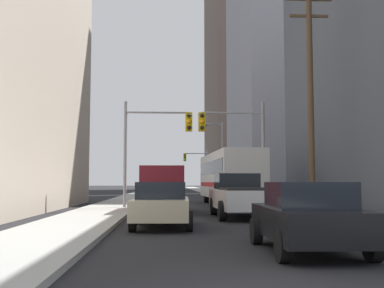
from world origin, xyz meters
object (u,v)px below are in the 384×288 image
at_px(sedan_beige, 161,204).
at_px(traffic_signal_far_right, 197,164).
at_px(cargo_van_maroon, 164,187).
at_px(sedan_red, 165,192).
at_px(city_bus, 229,176).
at_px(sedan_black, 307,217).
at_px(pickup_truck_white, 239,196).
at_px(traffic_signal_near_right, 235,137).
at_px(traffic_signal_near_left, 155,137).

height_order(sedan_beige, traffic_signal_far_right, traffic_signal_far_right).
xyz_separation_m(sedan_beige, traffic_signal_far_right, (4.21, 47.88, 3.25)).
bearing_deg(cargo_van_maroon, sedan_red, 90.10).
relative_size(city_bus, cargo_van_maroon, 2.20).
height_order(sedan_black, sedan_red, same).
bearing_deg(pickup_truck_white, traffic_signal_far_right, 88.80).
bearing_deg(sedan_beige, pickup_truck_white, 52.79).
relative_size(cargo_van_maroon, sedan_red, 1.24).
distance_m(city_bus, cargo_van_maroon, 8.58).
bearing_deg(traffic_signal_near_right, pickup_truck_white, -96.73).
xyz_separation_m(pickup_truck_white, sedan_red, (-3.31, 16.29, -0.16)).
bearing_deg(traffic_signal_near_left, traffic_signal_near_right, -0.00).
bearing_deg(sedan_red, sedan_beige, -89.99).
distance_m(pickup_truck_white, sedan_black, 10.07).
bearing_deg(city_bus, sedan_black, -92.85).
bearing_deg(traffic_signal_near_left, traffic_signal_far_right, 82.85).
height_order(pickup_truck_white, sedan_black, pickup_truck_white).
distance_m(sedan_black, traffic_signal_near_right, 16.25).
bearing_deg(traffic_signal_far_right, sedan_beige, -95.03).
distance_m(sedan_beige, traffic_signal_far_right, 48.17).
bearing_deg(sedan_black, traffic_signal_near_left, 103.26).
xyz_separation_m(cargo_van_maroon, traffic_signal_near_left, (-0.53, 2.59, 2.76)).
bearing_deg(sedan_beige, city_bus, 74.16).
height_order(traffic_signal_near_left, traffic_signal_near_right, same).
bearing_deg(sedan_red, sedan_black, -83.00).
distance_m(pickup_truck_white, sedan_red, 16.63).
height_order(cargo_van_maroon, sedan_black, cargo_van_maroon).
xyz_separation_m(city_bus, pickup_truck_white, (-0.96, -10.68, -1.00)).
height_order(sedan_black, traffic_signal_near_right, traffic_signal_near_right).
bearing_deg(cargo_van_maroon, traffic_signal_far_right, 84.06).
height_order(traffic_signal_near_left, traffic_signal_far_right, same).
distance_m(sedan_beige, traffic_signal_near_right, 11.42).
height_order(sedan_black, traffic_signal_near_left, traffic_signal_near_left).
bearing_deg(sedan_beige, sedan_black, -60.50).
bearing_deg(traffic_signal_far_right, sedan_red, -98.80).
bearing_deg(traffic_signal_near_left, city_bus, 45.36).
xyz_separation_m(sedan_red, traffic_signal_near_left, (-0.51, -10.46, 3.27)).
bearing_deg(pickup_truck_white, sedan_red, 101.47).
height_order(city_bus, traffic_signal_near_right, traffic_signal_near_right).
height_order(pickup_truck_white, cargo_van_maroon, cargo_van_maroon).
xyz_separation_m(sedan_black, sedan_red, (-3.24, 26.36, 0.00)).
distance_m(sedan_red, traffic_signal_near_left, 10.97).
height_order(cargo_van_maroon, traffic_signal_near_right, traffic_signal_near_right).
xyz_separation_m(sedan_black, traffic_signal_near_right, (0.76, 15.90, 3.27)).
xyz_separation_m(pickup_truck_white, traffic_signal_near_left, (-3.82, 5.84, 3.11)).
bearing_deg(sedan_beige, sedan_red, 90.01).
distance_m(pickup_truck_white, traffic_signal_near_left, 7.64).
distance_m(city_bus, traffic_signal_far_right, 32.92).
relative_size(cargo_van_maroon, traffic_signal_far_right, 0.88).
height_order(pickup_truck_white, traffic_signal_far_right, traffic_signal_far_right).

